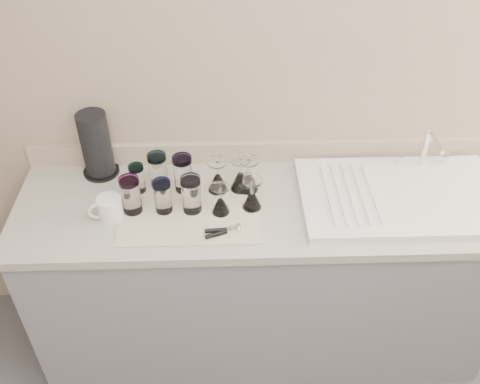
{
  "coord_description": "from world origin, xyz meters",
  "views": [
    {
      "loc": [
        -0.16,
        -0.45,
        2.33
      ],
      "look_at": [
        -0.11,
        1.15,
        1.0
      ],
      "focal_mm": 40.0,
      "sensor_mm": 36.0,
      "label": 1
    }
  ],
  "objects_px": {
    "white_mug": "(109,209)",
    "tumbler_blue": "(163,196)",
    "tumbler_cyan": "(158,170)",
    "goblet_back_left": "(218,180)",
    "goblet_back_right": "(248,179)",
    "goblet_front_right": "(252,198)",
    "goblet_front_left": "(220,204)",
    "sink_unit": "(401,196)",
    "paper_towel_roll": "(96,145)",
    "tumbler_lavender": "(191,194)",
    "can_opener": "(223,231)",
    "tumbler_purple": "(183,173)",
    "tumbler_magenta": "(131,195)",
    "goblet_extra": "(240,179)",
    "tumbler_teal": "(137,178)"
  },
  "relations": [
    {
      "from": "white_mug",
      "to": "tumbler_blue",
      "type": "bearing_deg",
      "value": 8.75
    },
    {
      "from": "tumbler_cyan",
      "to": "goblet_back_left",
      "type": "xyz_separation_m",
      "value": [
        0.25,
        -0.04,
        -0.03
      ]
    },
    {
      "from": "goblet_back_right",
      "to": "goblet_front_right",
      "type": "height_order",
      "value": "goblet_back_right"
    },
    {
      "from": "goblet_front_left",
      "to": "goblet_back_right",
      "type": "bearing_deg",
      "value": 50.55
    },
    {
      "from": "sink_unit",
      "to": "white_mug",
      "type": "relative_size",
      "value": 5.64
    },
    {
      "from": "tumbler_blue",
      "to": "paper_towel_roll",
      "type": "xyz_separation_m",
      "value": [
        -0.3,
        0.27,
        0.06
      ]
    },
    {
      "from": "tumbler_lavender",
      "to": "can_opener",
      "type": "distance_m",
      "value": 0.2
    },
    {
      "from": "goblet_back_right",
      "to": "goblet_front_left",
      "type": "distance_m",
      "value": 0.18
    },
    {
      "from": "tumbler_purple",
      "to": "can_opener",
      "type": "bearing_deg",
      "value": -59.45
    },
    {
      "from": "goblet_back_right",
      "to": "can_opener",
      "type": "distance_m",
      "value": 0.29
    },
    {
      "from": "tumbler_magenta",
      "to": "tumbler_lavender",
      "type": "height_order",
      "value": "same"
    },
    {
      "from": "tumbler_magenta",
      "to": "can_opener",
      "type": "bearing_deg",
      "value": -21.6
    },
    {
      "from": "tumbler_cyan",
      "to": "can_opener",
      "type": "height_order",
      "value": "tumbler_cyan"
    },
    {
      "from": "paper_towel_roll",
      "to": "tumbler_lavender",
      "type": "bearing_deg",
      "value": -33.36
    },
    {
      "from": "tumbler_blue",
      "to": "goblet_extra",
      "type": "xyz_separation_m",
      "value": [
        0.31,
        0.13,
        -0.02
      ]
    },
    {
      "from": "tumbler_cyan",
      "to": "goblet_front_left",
      "type": "relative_size",
      "value": 1.23
    },
    {
      "from": "can_opener",
      "to": "white_mug",
      "type": "bearing_deg",
      "value": 166.39
    },
    {
      "from": "goblet_front_right",
      "to": "white_mug",
      "type": "xyz_separation_m",
      "value": [
        -0.56,
        -0.04,
        -0.01
      ]
    },
    {
      "from": "tumbler_purple",
      "to": "tumbler_magenta",
      "type": "bearing_deg",
      "value": -146.5
    },
    {
      "from": "tumbler_cyan",
      "to": "goblet_back_right",
      "type": "relative_size",
      "value": 1.04
    },
    {
      "from": "tumbler_cyan",
      "to": "white_mug",
      "type": "xyz_separation_m",
      "value": [
        -0.18,
        -0.19,
        -0.04
      ]
    },
    {
      "from": "tumbler_cyan",
      "to": "goblet_extra",
      "type": "height_order",
      "value": "tumbler_cyan"
    },
    {
      "from": "sink_unit",
      "to": "tumbler_blue",
      "type": "bearing_deg",
      "value": -177.33
    },
    {
      "from": "sink_unit",
      "to": "paper_towel_roll",
      "type": "height_order",
      "value": "paper_towel_roll"
    },
    {
      "from": "sink_unit",
      "to": "goblet_back_right",
      "type": "height_order",
      "value": "sink_unit"
    },
    {
      "from": "white_mug",
      "to": "tumbler_cyan",
      "type": "bearing_deg",
      "value": 46.93
    },
    {
      "from": "tumbler_lavender",
      "to": "goblet_front_right",
      "type": "xyz_separation_m",
      "value": [
        0.24,
        0.01,
        -0.03
      ]
    },
    {
      "from": "can_opener",
      "to": "white_mug",
      "type": "relative_size",
      "value": 0.96
    },
    {
      "from": "goblet_back_left",
      "to": "goblet_front_right",
      "type": "bearing_deg",
      "value": -39.64
    },
    {
      "from": "tumbler_teal",
      "to": "tumbler_purple",
      "type": "bearing_deg",
      "value": 1.16
    },
    {
      "from": "tumbler_purple",
      "to": "goblet_extra",
      "type": "bearing_deg",
      "value": -1.22
    },
    {
      "from": "tumbler_lavender",
      "to": "paper_towel_roll",
      "type": "relative_size",
      "value": 0.54
    },
    {
      "from": "sink_unit",
      "to": "goblet_extra",
      "type": "relative_size",
      "value": 5.4
    },
    {
      "from": "goblet_extra",
      "to": "tumbler_cyan",
      "type": "bearing_deg",
      "value": 174.93
    },
    {
      "from": "sink_unit",
      "to": "goblet_back_left",
      "type": "distance_m",
      "value": 0.76
    },
    {
      "from": "goblet_back_right",
      "to": "paper_towel_roll",
      "type": "distance_m",
      "value": 0.66
    },
    {
      "from": "tumbler_purple",
      "to": "goblet_back_left",
      "type": "relative_size",
      "value": 1.1
    },
    {
      "from": "sink_unit",
      "to": "tumbler_magenta",
      "type": "height_order",
      "value": "sink_unit"
    },
    {
      "from": "goblet_front_right",
      "to": "tumbler_blue",
      "type": "bearing_deg",
      "value": -178.64
    },
    {
      "from": "tumbler_teal",
      "to": "goblet_front_left",
      "type": "bearing_deg",
      "value": -23.28
    },
    {
      "from": "tumbler_teal",
      "to": "goblet_front_right",
      "type": "xyz_separation_m",
      "value": [
        0.47,
        -0.12,
        -0.02
      ]
    },
    {
      "from": "paper_towel_roll",
      "to": "goblet_extra",
      "type": "bearing_deg",
      "value": -13.03
    },
    {
      "from": "goblet_back_left",
      "to": "white_mug",
      "type": "height_order",
      "value": "goblet_back_left"
    },
    {
      "from": "sink_unit",
      "to": "paper_towel_roll",
      "type": "relative_size",
      "value": 2.8
    },
    {
      "from": "tumbler_magenta",
      "to": "sink_unit",
      "type": "bearing_deg",
      "value": 2.24
    },
    {
      "from": "tumbler_teal",
      "to": "tumbler_cyan",
      "type": "distance_m",
      "value": 0.09
    },
    {
      "from": "sink_unit",
      "to": "tumbler_blue",
      "type": "xyz_separation_m",
      "value": [
        -0.97,
        -0.04,
        0.06
      ]
    },
    {
      "from": "tumbler_teal",
      "to": "goblet_extra",
      "type": "height_order",
      "value": "goblet_extra"
    },
    {
      "from": "goblet_front_left",
      "to": "white_mug",
      "type": "relative_size",
      "value": 0.88
    },
    {
      "from": "goblet_back_left",
      "to": "goblet_back_right",
      "type": "distance_m",
      "value": 0.13
    }
  ]
}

